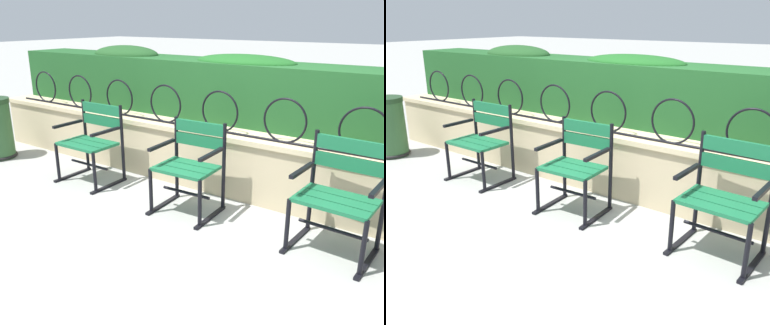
% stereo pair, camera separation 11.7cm
% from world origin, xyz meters
% --- Properties ---
extents(ground_plane, '(60.00, 60.00, 0.00)m').
position_xyz_m(ground_plane, '(0.00, 0.00, 0.00)').
color(ground_plane, '#9E9E99').
extents(stone_wall, '(7.25, 0.41, 0.65)m').
position_xyz_m(stone_wall, '(0.00, 0.85, 0.33)').
color(stone_wall, '#C6B289').
rests_on(stone_wall, ground).
extents(iron_arch_fence, '(6.71, 0.02, 0.42)m').
position_xyz_m(iron_arch_fence, '(-0.13, 0.78, 0.84)').
color(iron_arch_fence, black).
rests_on(iron_arch_fence, stone_wall).
extents(hedge_row, '(7.10, 0.66, 0.76)m').
position_xyz_m(hedge_row, '(-0.01, 1.36, 1.01)').
color(hedge_row, '#1E5123').
rests_on(hedge_row, stone_wall).
extents(park_chair_left, '(0.63, 0.52, 0.86)m').
position_xyz_m(park_chair_left, '(-1.48, 0.29, 0.47)').
color(park_chair_left, '#19663D').
rests_on(park_chair_left, ground).
extents(park_chair_centre, '(0.59, 0.55, 0.84)m').
position_xyz_m(park_chair_centre, '(-0.14, 0.27, 0.46)').
color(park_chair_centre, '#19663D').
rests_on(park_chair_centre, ground).
extents(park_chair_right, '(0.64, 0.55, 0.89)m').
position_xyz_m(park_chair_right, '(1.21, 0.33, 0.47)').
color(park_chair_right, '#19663D').
rests_on(park_chair_right, ground).
extents(trash_bin, '(0.44, 0.44, 0.78)m').
position_xyz_m(trash_bin, '(-3.10, 0.12, 0.37)').
color(trash_bin, '#2D562D').
rests_on(trash_bin, ground).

